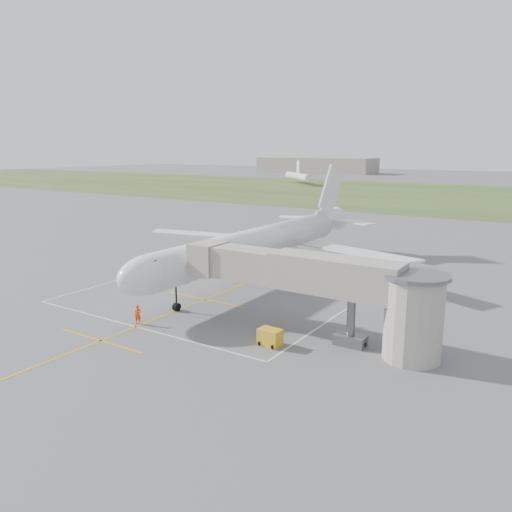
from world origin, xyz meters
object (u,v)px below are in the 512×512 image
Objects in this scene: jet_bridge at (326,286)px; gpu_unit at (270,337)px; baggage_cart at (155,272)px; ramp_worker_nose at (138,315)px; ramp_worker_wing at (211,263)px; airliner at (259,244)px.

jet_bridge reaches higher than gpu_unit.
baggage_cart is 16.05m from ramp_worker_nose.
gpu_unit is 0.66× the size of baggage_cart.
baggage_cart is at bearing 158.59° from gpu_unit.
baggage_cart is at bearing 95.94° from ramp_worker_wing.
jet_bridge is (15.72, -14.25, 0.35)m from airliner.
ramp_worker_nose is at bearing -91.10° from airliner.
ramp_worker_wing is (-7.66, 20.77, -0.07)m from ramp_worker_nose.
baggage_cart is at bearing 97.18° from ramp_worker_nose.
jet_bridge reaches higher than baggage_cart.
airliner reaches higher than jet_bridge.
airliner is 27.97× the size of ramp_worker_wing.
ramp_worker_wing is (-23.76, 14.93, -3.91)m from jet_bridge.
baggage_cart is (-26.08, 6.74, -3.83)m from jet_bridge.
gpu_unit is (-3.24, -3.58, -4.05)m from jet_bridge.
jet_bridge is at bearing -34.94° from baggage_cart.
baggage_cart reaches higher than ramp_worker_wing.
jet_bridge reaches higher than ramp_worker_wing.
gpu_unit is at bearing -55.02° from airliner.
baggage_cart is (-10.36, -7.51, -3.48)m from airliner.
ramp_worker_nose is (-12.87, -2.26, 0.22)m from gpu_unit.
ramp_worker_wing is (-20.52, 18.52, 0.15)m from gpu_unit.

